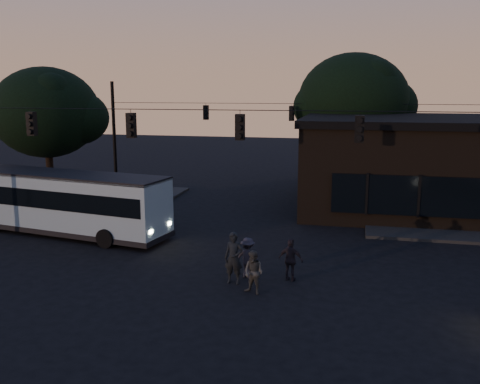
% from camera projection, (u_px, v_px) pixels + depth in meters
% --- Properties ---
extents(ground, '(120.00, 120.00, 0.00)m').
position_uv_depth(ground, '(214.00, 303.00, 17.81)').
color(ground, black).
rests_on(ground, ground).
extents(sidewalk_far_left, '(14.00, 10.00, 0.15)m').
position_uv_depth(sidewalk_far_left, '(61.00, 198.00, 34.20)').
color(sidewalk_far_left, black).
rests_on(sidewalk_far_left, ground).
extents(building, '(15.40, 10.41, 5.40)m').
position_uv_depth(building, '(438.00, 165.00, 30.67)').
color(building, black).
rests_on(building, ground).
extents(tree_behind, '(7.60, 7.60, 9.43)m').
position_uv_depth(tree_behind, '(353.00, 100.00, 36.84)').
color(tree_behind, black).
rests_on(tree_behind, ground).
extents(tree_left, '(6.40, 6.40, 8.30)m').
position_uv_depth(tree_left, '(46.00, 113.00, 32.19)').
color(tree_left, black).
rests_on(tree_left, ground).
extents(signal_rig_near, '(26.24, 0.30, 7.50)m').
position_uv_depth(signal_rig_near, '(240.00, 156.00, 20.79)').
color(signal_rig_near, black).
rests_on(signal_rig_near, ground).
extents(signal_rig_far, '(26.24, 0.30, 7.50)m').
position_uv_depth(signal_rig_far, '(291.00, 130.00, 36.16)').
color(signal_rig_far, black).
rests_on(signal_rig_far, ground).
extents(bus, '(10.99, 4.36, 3.02)m').
position_uv_depth(bus, '(65.00, 200.00, 25.88)').
color(bus, '#7D989F').
rests_on(bus, ground).
extents(pedestrian_a, '(0.72, 0.49, 1.92)m').
position_uv_depth(pedestrian_a, '(234.00, 258.00, 19.41)').
color(pedestrian_a, black).
rests_on(pedestrian_a, ground).
extents(pedestrian_b, '(0.91, 0.83, 1.54)m').
position_uv_depth(pedestrian_b, '(254.00, 272.00, 18.45)').
color(pedestrian_b, '#363631').
rests_on(pedestrian_b, ground).
extents(pedestrian_c, '(1.01, 0.59, 1.61)m').
position_uv_depth(pedestrian_c, '(291.00, 260.00, 19.70)').
color(pedestrian_c, black).
rests_on(pedestrian_c, ground).
extents(pedestrian_d, '(1.12, 0.84, 1.54)m').
position_uv_depth(pedestrian_d, '(248.00, 258.00, 20.06)').
color(pedestrian_d, '#222129').
rests_on(pedestrian_d, ground).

